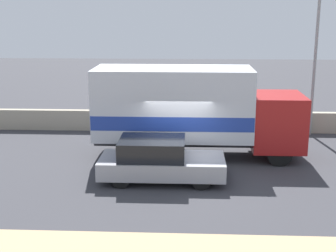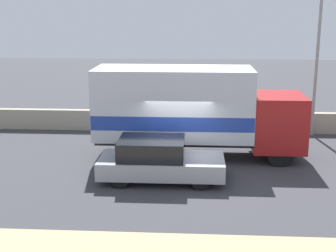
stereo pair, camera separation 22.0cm
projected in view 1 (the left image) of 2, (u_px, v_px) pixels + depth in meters
The scene contains 5 objects.
ground_plane at pixel (178, 173), 16.99m from camera, with size 80.00×80.00×0.00m, color #38383D.
stone_wall_backdrop at pixel (181, 121), 22.72m from camera, with size 60.00×0.35×0.99m.
street_lamp at pixel (316, 46), 21.21m from camera, with size 0.56×0.28×7.21m.
box_truck at pixel (190, 110), 18.49m from camera, with size 8.17×2.53×3.57m.
car_hatchback at pixel (159, 160), 16.13m from camera, with size 4.30×1.89×1.48m.
Camera 1 is at (0.41, -16.06, 5.79)m, focal length 50.00 mm.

